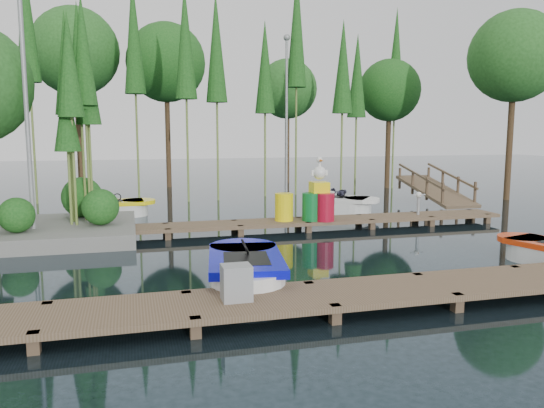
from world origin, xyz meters
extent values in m
plane|color=#1C2D35|center=(0.00, 0.00, 0.00)|extent=(90.00, 90.00, 0.00)
cube|color=brown|center=(0.00, -4.50, 0.25)|extent=(18.00, 1.50, 0.10)
cube|color=brown|center=(-4.30, -5.13, 0.05)|extent=(0.16, 0.16, 0.50)
cube|color=brown|center=(-4.30, -3.87, 0.05)|extent=(0.16, 0.16, 0.50)
cube|color=brown|center=(-2.15, -5.13, 0.05)|extent=(0.16, 0.16, 0.50)
cube|color=brown|center=(-2.15, -3.87, 0.05)|extent=(0.16, 0.16, 0.50)
cube|color=brown|center=(0.00, -5.13, 0.05)|extent=(0.16, 0.16, 0.50)
cube|color=brown|center=(0.00, -3.87, 0.05)|extent=(0.16, 0.16, 0.50)
cube|color=brown|center=(2.15, -5.13, 0.05)|extent=(0.16, 0.16, 0.50)
cube|color=brown|center=(2.15, -3.87, 0.05)|extent=(0.16, 0.16, 0.50)
cube|color=brown|center=(4.30, -3.87, 0.05)|extent=(0.16, 0.16, 0.50)
cube|color=brown|center=(1.00, 2.50, 0.25)|extent=(15.00, 1.20, 0.10)
cube|color=brown|center=(-6.10, 2.02, 0.05)|extent=(0.16, 0.16, 0.50)
cube|color=brown|center=(-6.10, 2.98, 0.05)|extent=(0.16, 0.16, 0.50)
cube|color=brown|center=(-4.07, 2.02, 0.05)|extent=(0.16, 0.16, 0.50)
cube|color=brown|center=(-4.07, 2.98, 0.05)|extent=(0.16, 0.16, 0.50)
cube|color=brown|center=(-2.04, 2.02, 0.05)|extent=(0.16, 0.16, 0.50)
cube|color=brown|center=(-2.04, 2.98, 0.05)|extent=(0.16, 0.16, 0.50)
cube|color=brown|center=(-0.01, 2.02, 0.05)|extent=(0.16, 0.16, 0.50)
cube|color=brown|center=(-0.01, 2.98, 0.05)|extent=(0.16, 0.16, 0.50)
cube|color=brown|center=(2.01, 2.02, 0.05)|extent=(0.16, 0.16, 0.50)
cube|color=brown|center=(2.01, 2.98, 0.05)|extent=(0.16, 0.16, 0.50)
cube|color=brown|center=(4.04, 2.02, 0.05)|extent=(0.16, 0.16, 0.50)
cube|color=brown|center=(4.04, 2.98, 0.05)|extent=(0.16, 0.16, 0.50)
cube|color=brown|center=(6.07, 2.02, 0.05)|extent=(0.16, 0.16, 0.50)
cube|color=brown|center=(6.07, 2.98, 0.05)|extent=(0.16, 0.16, 0.50)
cube|color=brown|center=(8.10, 2.02, 0.05)|extent=(0.16, 0.16, 0.50)
cube|color=brown|center=(8.10, 2.98, 0.05)|extent=(0.16, 0.16, 0.50)
cube|color=slate|center=(-6.00, 3.00, 0.18)|extent=(6.20, 4.20, 0.42)
sphere|color=#215B1D|center=(-5.80, 2.00, 0.84)|extent=(0.90, 0.90, 0.90)
sphere|color=#215B1D|center=(-4.40, 4.20, 0.99)|extent=(1.20, 1.20, 1.20)
sphere|color=#215B1D|center=(-3.80, 2.60, 0.89)|extent=(1.00, 1.00, 1.00)
cylinder|color=olive|center=(-4.25, 3.56, 2.97)|extent=(0.07, 0.07, 5.93)
cone|color=#215B1D|center=(-4.25, 3.56, 5.04)|extent=(0.70, 0.70, 2.97)
cylinder|color=olive|center=(-4.57, 3.40, 2.83)|extent=(0.07, 0.07, 5.66)
cone|color=#215B1D|center=(-4.57, 3.40, 4.81)|extent=(0.70, 0.70, 2.83)
cylinder|color=olive|center=(-4.07, 3.59, 2.61)|extent=(0.07, 0.07, 5.22)
cone|color=#215B1D|center=(-4.07, 3.59, 4.44)|extent=(0.70, 0.70, 2.61)
cylinder|color=olive|center=(-4.44, 2.78, 2.76)|extent=(0.07, 0.07, 5.53)
cone|color=#215B1D|center=(-4.44, 2.78, 4.70)|extent=(0.70, 0.70, 2.76)
cylinder|color=olive|center=(-4.59, 2.90, 2.01)|extent=(0.07, 0.07, 4.01)
cone|color=#215B1D|center=(-4.59, 2.90, 3.41)|extent=(0.70, 0.70, 2.01)
cylinder|color=olive|center=(-4.13, 3.45, 3.05)|extent=(0.07, 0.07, 6.11)
cone|color=#215B1D|center=(-4.13, 3.45, 5.19)|extent=(0.70, 0.70, 3.05)
cylinder|color=#432F1C|center=(12.74, 6.90, 3.03)|extent=(0.26, 0.26, 6.06)
sphere|color=#296524|center=(12.74, 6.90, 6.06)|extent=(3.81, 3.81, 3.81)
cylinder|color=#432F1C|center=(9.99, 12.65, 2.51)|extent=(0.26, 0.26, 5.02)
sphere|color=#215B1D|center=(9.99, 12.65, 5.02)|extent=(3.16, 3.16, 3.16)
cylinder|color=#432F1C|center=(5.74, 16.70, 2.65)|extent=(0.26, 0.26, 5.31)
sphere|color=#296524|center=(5.74, 16.70, 5.31)|extent=(3.34, 3.34, 3.34)
cylinder|color=#432F1C|center=(-1.00, 16.03, 3.23)|extent=(0.26, 0.26, 6.46)
sphere|color=#215B1D|center=(-1.00, 16.03, 6.46)|extent=(4.06, 4.06, 4.06)
cylinder|color=#432F1C|center=(-5.41, 16.00, 3.43)|extent=(0.26, 0.26, 6.85)
sphere|color=#296524|center=(-5.41, 16.00, 6.85)|extent=(4.31, 4.31, 4.31)
cylinder|color=olive|center=(-6.71, 10.82, 4.83)|extent=(0.09, 0.09, 9.66)
cone|color=#215B1D|center=(-6.71, 10.82, 7.54)|extent=(0.90, 0.90, 5.31)
cylinder|color=olive|center=(-4.68, 11.83, 3.85)|extent=(0.09, 0.09, 7.69)
cone|color=#215B1D|center=(-4.68, 11.83, 6.00)|extent=(0.90, 0.90, 4.23)
cylinder|color=olive|center=(-2.63, 11.48, 4.49)|extent=(0.09, 0.09, 8.99)
cone|color=#215B1D|center=(-2.63, 11.48, 7.01)|extent=(0.90, 0.90, 4.94)
cylinder|color=olive|center=(-0.63, 9.87, 4.22)|extent=(0.09, 0.09, 8.44)
cone|color=#215B1D|center=(-0.63, 9.87, 6.58)|extent=(0.90, 0.90, 4.64)
cylinder|color=olive|center=(0.65, 10.00, 4.11)|extent=(0.09, 0.09, 8.22)
cone|color=#215B1D|center=(0.65, 10.00, 6.41)|extent=(0.90, 0.90, 4.52)
cylinder|color=olive|center=(2.96, 10.87, 3.70)|extent=(0.09, 0.09, 7.41)
cone|color=#215B1D|center=(2.96, 10.87, 5.78)|extent=(0.90, 0.90, 4.07)
cylinder|color=olive|center=(4.49, 11.10, 4.89)|extent=(0.09, 0.09, 9.77)
cone|color=#215B1D|center=(4.49, 11.10, 7.62)|extent=(0.90, 0.90, 5.38)
cylinder|color=olive|center=(6.24, 9.83, 3.70)|extent=(0.09, 0.09, 7.40)
cone|color=#215B1D|center=(6.24, 9.83, 5.77)|extent=(0.90, 0.90, 4.07)
cylinder|color=olive|center=(7.63, 11.42, 3.57)|extent=(0.09, 0.09, 7.14)
cone|color=#215B1D|center=(7.63, 11.42, 5.57)|extent=(0.90, 0.90, 3.93)
cylinder|color=olive|center=(10.17, 12.43, 4.31)|extent=(0.09, 0.09, 8.61)
cone|color=#215B1D|center=(10.17, 12.43, 6.72)|extent=(0.90, 0.90, 4.74)
cylinder|color=gray|center=(-5.50, 2.50, 3.50)|extent=(0.12, 0.12, 7.00)
cylinder|color=gray|center=(4.00, 11.00, 3.50)|extent=(0.12, 0.12, 7.00)
sphere|color=gray|center=(4.00, 11.00, 7.10)|extent=(0.30, 0.30, 0.30)
cube|color=brown|center=(9.00, 6.50, 0.55)|extent=(1.50, 3.94, 0.95)
cube|color=brown|center=(8.30, 4.90, 0.59)|extent=(0.08, 0.08, 0.90)
cube|color=brown|center=(8.30, 6.00, 0.70)|extent=(0.08, 0.08, 0.90)
cube|color=brown|center=(8.30, 7.10, 0.81)|extent=(0.08, 0.08, 0.90)
cube|color=brown|center=(8.30, 8.20, 0.92)|extent=(0.08, 0.08, 0.90)
cube|color=brown|center=(8.30, 6.50, 1.15)|extent=(0.06, 3.54, 0.83)
cube|color=brown|center=(9.70, 4.90, 0.59)|extent=(0.08, 0.08, 0.90)
cube|color=brown|center=(9.70, 6.00, 0.70)|extent=(0.08, 0.08, 0.90)
cube|color=brown|center=(9.70, 7.10, 0.81)|extent=(0.08, 0.08, 0.90)
cube|color=brown|center=(9.70, 8.20, 0.92)|extent=(0.08, 0.08, 0.90)
cube|color=brown|center=(9.70, 6.50, 1.15)|extent=(0.06, 3.54, 0.83)
cube|color=white|center=(-0.94, -2.96, 0.22)|extent=(1.53, 1.54, 0.61)
cylinder|color=white|center=(-0.84, -2.30, 0.22)|extent=(1.52, 1.52, 0.61)
cylinder|color=white|center=(-1.05, -3.63, 0.22)|extent=(1.52, 1.52, 0.61)
cube|color=#0709C4|center=(-0.94, -2.96, 0.56)|extent=(1.70, 2.51, 0.16)
cylinder|color=#0709C4|center=(-0.79, -1.99, 0.56)|extent=(1.56, 1.56, 0.16)
cube|color=black|center=(-0.98, -3.18, 0.61)|extent=(0.99, 1.22, 0.07)
torus|color=black|center=(-0.92, -2.80, 0.78)|extent=(0.21, 0.33, 0.30)
cylinder|color=white|center=(5.89, -2.48, 0.18)|extent=(1.33, 1.33, 0.49)
cylinder|color=red|center=(5.82, -2.24, 0.45)|extent=(1.36, 1.36, 0.13)
cube|color=white|center=(-3.59, 6.59, 0.19)|extent=(1.23, 1.22, 0.53)
cylinder|color=white|center=(-3.01, 6.62, 0.19)|extent=(1.22, 1.22, 0.53)
cylinder|color=white|center=(-4.17, 6.56, 0.19)|extent=(1.22, 1.22, 0.53)
cube|color=yellow|center=(-3.59, 6.59, 0.48)|extent=(2.08, 1.30, 0.14)
cylinder|color=yellow|center=(-2.74, 6.64, 0.48)|extent=(1.25, 1.25, 0.14)
cube|color=black|center=(-3.78, 6.58, 0.53)|extent=(1.00, 0.77, 0.06)
torus|color=black|center=(-3.44, 6.60, 0.68)|extent=(0.27, 0.16, 0.26)
imported|color=#1E1E2D|center=(-3.83, 6.58, 0.76)|extent=(0.44, 0.34, 0.94)
cube|color=white|center=(4.26, 5.35, 0.21)|extent=(1.75, 1.75, 0.57)
cylinder|color=white|center=(4.75, 4.96, 0.21)|extent=(1.74, 1.74, 0.57)
cylinder|color=white|center=(3.77, 5.74, 0.21)|extent=(1.74, 1.74, 0.57)
cube|color=white|center=(4.26, 5.35, 0.52)|extent=(2.47, 2.33, 0.14)
cylinder|color=white|center=(4.97, 4.78, 0.52)|extent=(1.78, 1.78, 0.14)
cube|color=black|center=(4.10, 5.48, 0.56)|extent=(1.28, 1.24, 0.06)
torus|color=black|center=(4.38, 5.25, 0.72)|extent=(0.32, 0.30, 0.27)
imported|color=#1E1E2D|center=(4.06, 5.51, 0.77)|extent=(0.52, 0.50, 0.93)
imported|color=#1E1E2D|center=(4.57, 5.56, 0.71)|extent=(0.40, 0.38, 0.70)
cube|color=gray|center=(-1.42, -4.50, 0.58)|extent=(0.46, 0.39, 0.56)
cylinder|color=yellow|center=(1.41, 2.50, 0.71)|extent=(0.55, 0.55, 0.82)
cylinder|color=#0B6B29|center=(2.20, 2.31, 0.71)|extent=(0.55, 0.55, 0.82)
cylinder|color=white|center=(2.75, 2.58, 0.71)|extent=(0.55, 0.55, 0.82)
cylinder|color=#A80C22|center=(2.57, 2.13, 0.71)|extent=(0.55, 0.55, 0.82)
cube|color=yellow|center=(2.47, 2.40, 1.29)|extent=(0.50, 0.50, 0.32)
sphere|color=white|center=(2.47, 2.40, 1.72)|extent=(0.40, 0.40, 0.40)
cylinder|color=white|center=(2.47, 2.40, 1.95)|extent=(0.09, 0.09, 0.27)
sphere|color=white|center=(2.47, 2.40, 2.11)|extent=(0.18, 0.18, 0.18)
cone|color=orange|center=(2.47, 2.22, 2.09)|extent=(0.09, 0.27, 0.09)
cube|color=white|center=(2.47, 2.40, 1.72)|extent=(0.50, 0.05, 0.16)
cylinder|color=gray|center=(5.88, 2.50, 0.57)|extent=(0.09, 0.09, 0.55)
sphere|color=white|center=(5.88, 2.50, 0.94)|extent=(0.18, 0.18, 0.18)
cube|color=gray|center=(5.88, 2.50, 0.94)|extent=(0.46, 0.04, 0.04)
cone|color=orange|center=(5.88, 2.39, 0.94)|extent=(0.04, 0.09, 0.04)
camera|label=1|loc=(-2.97, -12.46, 2.95)|focal=35.00mm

